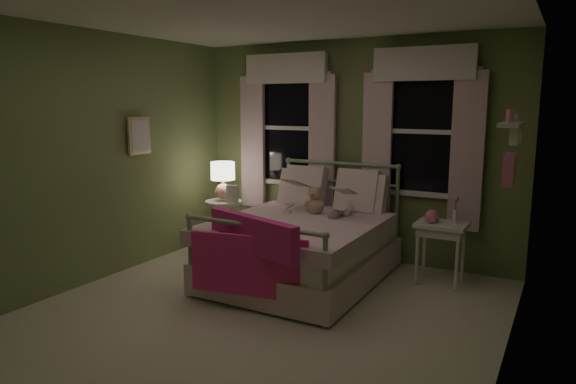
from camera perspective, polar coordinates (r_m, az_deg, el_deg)
The scene contains 18 objects.
room_shell at distance 4.35m, azimuth -3.42°, elevation 2.40°, with size 4.20×4.20×4.20m.
bed at distance 5.48m, azimuth 1.78°, elevation -5.80°, with size 1.58×2.04×1.18m.
pink_throw at distance 4.56m, azimuth -4.16°, elevation -6.12°, with size 1.09×0.43×0.71m.
child_left at distance 5.85m, azimuth 1.26°, elevation 0.86°, with size 0.27×0.18×0.75m, color #F7D1DD.
child_right at distance 5.62m, azimuth 6.32°, elevation -0.01°, with size 0.33×0.25×0.67m, color #F7D1DD.
book_left at distance 5.63m, azimuth 0.08°, elevation 0.66°, with size 0.20×0.27×0.03m, color beige.
book_right at distance 5.39m, azimuth 5.29°, elevation -0.25°, with size 0.20×0.27×0.02m, color beige.
teddy_bear at distance 5.61m, azimuth 3.03°, elevation -1.15°, with size 0.23×0.19×0.32m.
nightstand_left at distance 6.54m, azimuth -7.14°, elevation -2.96°, with size 0.46×0.46×0.65m.
table_lamp at distance 6.44m, azimuth -7.25°, elevation 1.69°, with size 0.30×0.30×0.47m.
book_nightstand at distance 6.37m, azimuth -6.89°, elevation -1.10°, with size 0.16×0.22×0.02m, color beige.
nightstand_right at distance 5.52m, azimuth 16.65°, elevation -4.31°, with size 0.50×0.40×0.64m.
pink_toy at distance 5.50m, azimuth 15.71°, elevation -2.62°, with size 0.14×0.19×0.14m.
bud_vase at distance 5.49m, azimuth 18.11°, elevation -1.90°, with size 0.06×0.06×0.28m.
window_left at distance 6.50m, azimuth -0.16°, elevation 7.75°, with size 1.34×0.13×1.96m.
window_right at distance 5.86m, azimuth 14.62°, elevation 7.20°, with size 1.34×0.13×1.96m.
wall_shelf at distance 4.38m, azimuth 23.50°, elevation 4.58°, with size 0.15×0.50×0.60m.
framed_picture at distance 6.03m, azimuth -16.19°, elevation 6.03°, with size 0.03×0.32×0.42m.
Camera 1 is at (2.32, -3.64, 1.87)m, focal length 32.00 mm.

